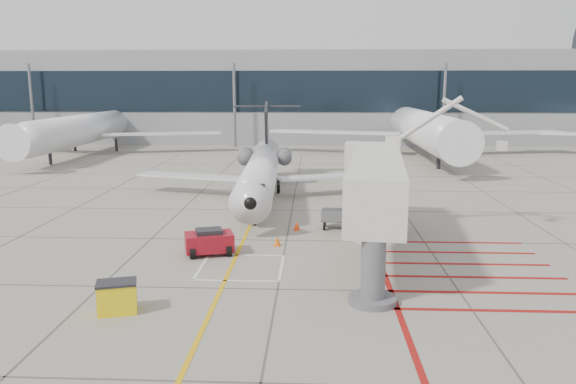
{
  "coord_description": "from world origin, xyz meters",
  "views": [
    {
      "loc": [
        1.56,
        -27.61,
        8.92
      ],
      "look_at": [
        0.0,
        6.0,
        2.5
      ],
      "focal_mm": 35.0,
      "sensor_mm": 36.0,
      "label": 1
    }
  ],
  "objects_px": {
    "spill_bin": "(117,297)",
    "pushback_tug": "(209,241)",
    "jet_bridge": "(376,194)",
    "regional_jet": "(259,158)"
  },
  "relations": [
    {
      "from": "regional_jet",
      "to": "pushback_tug",
      "type": "xyz_separation_m",
      "value": [
        -1.48,
        -12.78,
        -2.84
      ]
    },
    {
      "from": "regional_jet",
      "to": "pushback_tug",
      "type": "distance_m",
      "value": 13.17
    },
    {
      "from": "jet_bridge",
      "to": "pushback_tug",
      "type": "xyz_separation_m",
      "value": [
        -8.72,
        0.56,
        -2.76
      ]
    },
    {
      "from": "pushback_tug",
      "to": "spill_bin",
      "type": "distance_m",
      "value": 8.25
    },
    {
      "from": "pushback_tug",
      "to": "spill_bin",
      "type": "bearing_deg",
      "value": -122.13
    },
    {
      "from": "regional_jet",
      "to": "jet_bridge",
      "type": "bearing_deg",
      "value": -63.88
    },
    {
      "from": "pushback_tug",
      "to": "spill_bin",
      "type": "height_order",
      "value": "pushback_tug"
    },
    {
      "from": "spill_bin",
      "to": "pushback_tug",
      "type": "bearing_deg",
      "value": 58.03
    },
    {
      "from": "regional_jet",
      "to": "pushback_tug",
      "type": "bearing_deg",
      "value": -99.0
    },
    {
      "from": "jet_bridge",
      "to": "pushback_tug",
      "type": "distance_m",
      "value": 9.17
    }
  ]
}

